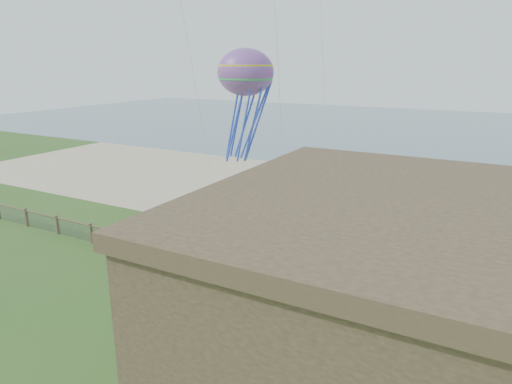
# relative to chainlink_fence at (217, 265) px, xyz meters

# --- Properties ---
(ground) EXTENTS (160.00, 160.00, 0.00)m
(ground) POSITION_rel_chainlink_fence_xyz_m (0.00, -6.00, -0.55)
(ground) COLOR #2E551D
(ground) RESTS_ON ground
(sand_beach) EXTENTS (72.00, 20.00, 0.02)m
(sand_beach) POSITION_rel_chainlink_fence_xyz_m (0.00, 16.00, -0.55)
(sand_beach) COLOR #C2AC8C
(sand_beach) RESTS_ON ground
(ocean) EXTENTS (160.00, 68.00, 0.02)m
(ocean) POSITION_rel_chainlink_fence_xyz_m (0.00, 60.00, -0.55)
(ocean) COLOR slate
(ocean) RESTS_ON ground
(chainlink_fence) EXTENTS (36.20, 0.20, 1.25)m
(chainlink_fence) POSITION_rel_chainlink_fence_xyz_m (0.00, 0.00, 0.00)
(chainlink_fence) COLOR brown
(chainlink_fence) RESTS_ON ground
(motel_deck) EXTENTS (15.00, 2.00, 0.50)m
(motel_deck) POSITION_rel_chainlink_fence_xyz_m (13.00, -1.00, -0.30)
(motel_deck) COLOR brown
(motel_deck) RESTS_ON ground
(picnic_table) EXTENTS (1.88, 1.47, 0.76)m
(picnic_table) POSITION_rel_chainlink_fence_xyz_m (7.88, -1.78, -0.17)
(picnic_table) COLOR brown
(picnic_table) RESTS_ON ground
(octopus_kite) EXTENTS (4.27, 3.55, 7.57)m
(octopus_kite) POSITION_rel_chainlink_fence_xyz_m (-2.74, 7.74, 7.38)
(octopus_kite) COLOR #EB2563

